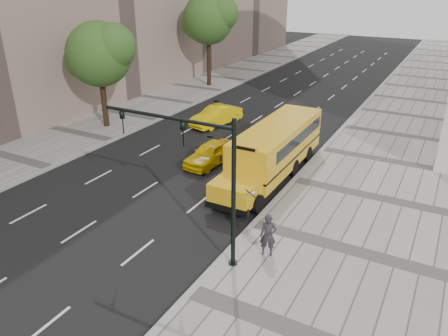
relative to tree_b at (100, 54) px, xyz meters
The scene contains 12 objects.
ground 12.11m from the tree_b, 12.51° to the right, with size 140.00×140.00×0.00m, color black.
sidewalk_museum 23.23m from the tree_b, ahead, with size 12.00×140.00×0.15m, color gray.
sidewalk_far 6.15m from the tree_b, 104.35° to the right, with size 6.00×140.00×0.15m, color gray.
curb_museum 17.52m from the tree_b, ahead, with size 0.30×140.00×0.15m, color gray.
curb_far 6.58m from the tree_b, 43.79° to the right, with size 0.30×140.00×0.15m, color gray.
tree_b is the anchor object (origin of this frame).
tree_c 16.07m from the tree_b, 89.98° to the left, with size 5.80×5.16×9.55m.
school_bus 15.54m from the tree_b, ahead, with size 2.96×11.56×3.19m.
taxi_near 12.12m from the tree_b, 12.36° to the right, with size 1.69×4.21×1.43m, color #EBC105.
taxi_far 9.94m from the tree_b, 32.96° to the left, with size 1.62×4.65×1.53m, color #EBC105.
pedestrian 21.08m from the tree_b, 28.94° to the right, with size 0.69×0.45×1.90m, color #28252B.
traffic_signal 19.30m from the tree_b, 35.76° to the right, with size 6.18×0.36×6.40m.
Camera 1 is at (13.39, -22.16, 11.05)m, focal length 35.00 mm.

